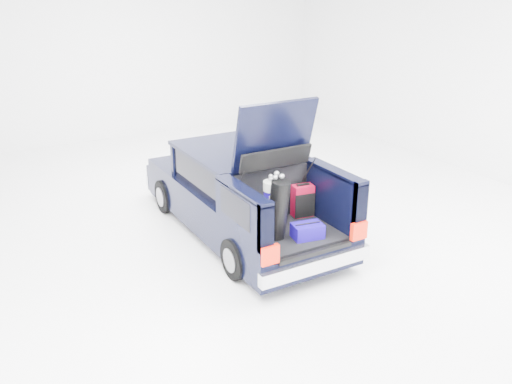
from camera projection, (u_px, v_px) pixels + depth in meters
ground at (242, 231)px, 9.35m from camera, size 14.00×14.00×0.00m
car at (238, 193)px, 9.19m from camera, size 1.87×4.65×2.47m
red_suitcase at (303, 201)px, 8.39m from camera, size 0.35×0.25×0.53m
black_golf_bag at (278, 209)px, 7.57m from camera, size 0.37×0.43×0.99m
blue_golf_bag at (272, 205)px, 7.88m from camera, size 0.29×0.29×0.85m
blue_duffel at (307, 231)px, 7.72m from camera, size 0.47×0.35×0.23m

